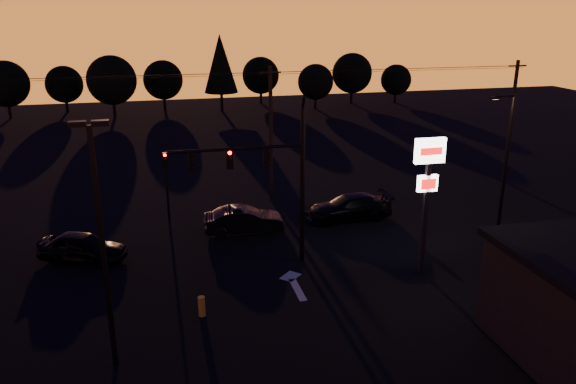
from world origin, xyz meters
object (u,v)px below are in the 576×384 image
Objects in this scene: pylon_sign at (428,177)px; car_mid at (244,220)px; traffic_signal_mast at (271,172)px; bollard at (202,306)px; secondary_signal at (166,177)px; car_left at (82,247)px; streetlight at (505,157)px; car_right at (350,207)px; suv_parked at (545,284)px; parking_lot_light at (101,233)px.

car_mid is (-7.79, 7.08, -4.16)m from pylon_sign.
traffic_signal_mast is 9.58× the size of bollard.
traffic_signal_mast reaches higher than pylon_sign.
car_left is (-4.56, -4.80, -2.09)m from secondary_signal.
streetlight is 8.93× the size of bollard.
car_mid is (-0.70, 4.59, -4.18)m from traffic_signal_mast.
car_left is 15.70m from car_right.
pylon_sign is at bearing 9.15° from bollard.
secondary_signal is at bearing 152.79° from suv_parked.
streetlight is 15.46m from car_mid.
bollard is (0.93, -11.77, -2.41)m from secondary_signal.
car_left reaches higher than car_right.
secondary_signal is at bearing -103.42° from car_right.
car_right reaches higher than suv_parked.
traffic_signal_mast reaches higher than secondary_signal.
pylon_sign is 12.07m from bollard.
traffic_signal_mast is 14.10m from streetlight.
streetlight is at bearing 17.84° from bollard.
streetlight reaches higher than suv_parked.
traffic_signal_mast reaches higher than car_right.
car_mid is at bearing 150.85° from suv_parked.
car_mid is at bearing 69.74° from bollard.
car_mid is (-14.70, 3.08, -3.66)m from streetlight.
car_left reaches higher than bollard.
pylon_sign reaches higher than suv_parked.
suv_parked is at bearing -90.65° from car_left.
suv_parked is at bearing -43.63° from pylon_sign.
car_left is 22.61m from suv_parked.
traffic_signal_mast is at bearing -56.81° from secondary_signal.
car_left is at bearing 128.26° from bollard.
secondary_signal is 11.37m from car_right.
secondary_signal is at bearing -20.40° from car_left.
bollard is at bearing -132.86° from traffic_signal_mast.
car_left is at bearing 169.80° from suv_parked.
secondary_signal is 0.96× the size of car_left.
pylon_sign reaches higher than car_left.
car_mid reaches higher than suv_parked.
car_left is at bearing 177.11° from streetlight.
bollard is (-11.07, -1.78, -4.47)m from pylon_sign.
parking_lot_light is at bearing -49.35° from car_right.
car_mid is 16.24m from suv_parked.
pylon_sign is at bearing -39.77° from secondary_signal.
pylon_sign is at bearing -84.25° from car_left.
car_mid is 0.88× the size of suv_parked.
pylon_sign is (7.10, -2.49, -0.02)m from traffic_signal_mast.
car_right is (15.50, 2.50, -0.00)m from car_left.
traffic_signal_mast is 7.52m from pylon_sign.
car_right is at bearing -11.87° from secondary_signal.
streetlight is at bearing -69.75° from car_left.
bollard is 0.19× the size of car_mid.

